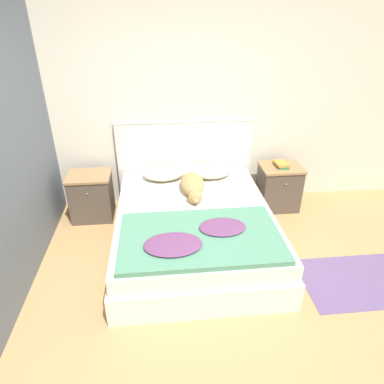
# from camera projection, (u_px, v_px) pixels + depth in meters

# --- Properties ---
(ground_plane) EXTENTS (16.00, 16.00, 0.00)m
(ground_plane) POSITION_uv_depth(u_px,v_px,m) (190.00, 319.00, 2.95)
(ground_plane) COLOR tan
(wall_back) EXTENTS (9.00, 0.06, 2.55)m
(wall_back) POSITION_uv_depth(u_px,v_px,m) (173.00, 108.00, 4.20)
(wall_back) COLOR beige
(wall_back) RESTS_ON ground_plane
(wall_side_left) EXTENTS (0.06, 3.10, 2.55)m
(wall_side_left) POSITION_uv_depth(u_px,v_px,m) (14.00, 143.00, 3.12)
(wall_side_left) COLOR slate
(wall_side_left) RESTS_ON ground_plane
(bed) EXTENTS (1.67, 2.06, 0.48)m
(bed) POSITION_uv_depth(u_px,v_px,m) (194.00, 229.00, 3.73)
(bed) COLOR silver
(bed) RESTS_ON ground_plane
(headboard) EXTENTS (1.75, 0.06, 1.15)m
(headboard) POSITION_uv_depth(u_px,v_px,m) (185.00, 161.00, 4.47)
(headboard) COLOR silver
(headboard) RESTS_ON ground_plane
(nightstand_left) EXTENTS (0.52, 0.43, 0.59)m
(nightstand_left) POSITION_uv_depth(u_px,v_px,m) (92.00, 196.00, 4.25)
(nightstand_left) COLOR #4C4238
(nightstand_left) RESTS_ON ground_plane
(nightstand_right) EXTENTS (0.52, 0.43, 0.59)m
(nightstand_right) POSITION_uv_depth(u_px,v_px,m) (279.00, 187.00, 4.47)
(nightstand_right) COLOR #4C4238
(nightstand_right) RESTS_ON ground_plane
(pillow_left) EXTENTS (0.52, 0.38, 0.15)m
(pillow_left) POSITION_uv_depth(u_px,v_px,m) (164.00, 173.00, 4.23)
(pillow_left) COLOR beige
(pillow_left) RESTS_ON bed
(pillow_right) EXTENTS (0.52, 0.38, 0.15)m
(pillow_right) POSITION_uv_depth(u_px,v_px,m) (210.00, 171.00, 4.29)
(pillow_right) COLOR beige
(pillow_right) RESTS_ON bed
(quilt) EXTENTS (1.47, 0.90, 0.09)m
(quilt) POSITION_uv_depth(u_px,v_px,m) (199.00, 237.00, 3.12)
(quilt) COLOR #4C8466
(quilt) RESTS_ON bed
(dog) EXTENTS (0.27, 0.74, 0.18)m
(dog) POSITION_uv_depth(u_px,v_px,m) (193.00, 185.00, 3.92)
(dog) COLOR tan
(dog) RESTS_ON bed
(book_stack) EXTENTS (0.16, 0.22, 0.05)m
(book_stack) POSITION_uv_depth(u_px,v_px,m) (281.00, 164.00, 4.32)
(book_stack) COLOR #337547
(book_stack) RESTS_ON nightstand_right
(rug) EXTENTS (1.29, 0.75, 0.00)m
(rug) POSITION_uv_depth(u_px,v_px,m) (367.00, 280.00, 3.36)
(rug) COLOR #604C75
(rug) RESTS_ON ground_plane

